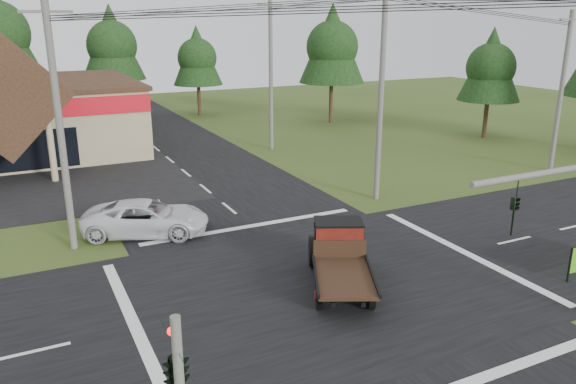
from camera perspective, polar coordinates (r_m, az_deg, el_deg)
ground at (r=21.53m, az=3.55°, el=-9.43°), size 120.00×120.00×0.00m
road_ns at (r=21.53m, az=3.55°, el=-9.40°), size 12.00×120.00×0.02m
road_ew at (r=21.52m, az=3.55°, el=-9.40°), size 120.00×12.00×0.02m
traffic_signal_corner at (r=11.35m, az=-11.39°, el=-15.74°), size 0.53×2.48×4.40m
utility_pole_nw at (r=25.05m, az=-22.18°, el=6.16°), size 2.00×0.30×10.50m
utility_pole_ne at (r=30.57m, az=9.43°, el=9.92°), size 2.00×0.30×11.50m
utility_pole_far at (r=40.39m, az=26.01°, el=9.22°), size 2.00×0.30×10.20m
utility_pole_n at (r=42.68m, az=-1.75°, el=11.93°), size 2.00×0.30×11.20m
tree_row_d at (r=59.47m, az=-17.49°, el=14.24°), size 6.16×6.16×11.11m
tree_row_e at (r=59.45m, az=-9.22°, el=13.49°), size 5.04×5.04×9.09m
tree_side_ne at (r=54.29m, az=4.52°, el=14.74°), size 6.16×6.16×11.11m
tree_side_e_near at (r=49.87m, az=19.93°, el=12.04°), size 5.04×5.04×9.09m
antique_flatbed_truck at (r=20.96m, az=5.39°, el=-6.79°), size 4.25×5.84×2.29m
white_pickup at (r=26.88m, az=-14.21°, el=-2.57°), size 6.29×4.66×1.59m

